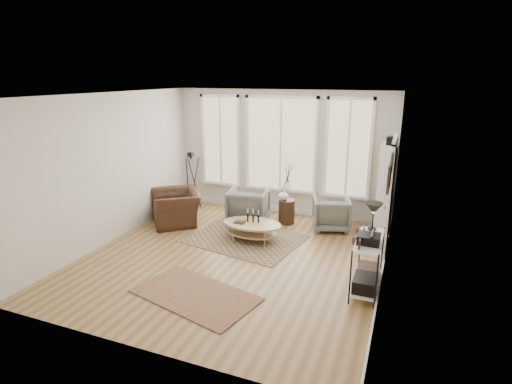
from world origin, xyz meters
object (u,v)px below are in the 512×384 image
at_px(armchair_right, 331,213).
at_px(side_table, 287,192).
at_px(armchair_left, 248,206).
at_px(low_shelf, 368,259).
at_px(accent_chair, 176,207).
at_px(coffee_table, 252,227).
at_px(bookcase, 386,189).

distance_m(armchair_right, side_table, 1.07).
bearing_deg(armchair_left, side_table, -168.85).
distance_m(low_shelf, armchair_left, 3.46).
bearing_deg(side_table, accent_chair, -159.34).
distance_m(low_shelf, coffee_table, 2.61).
xyz_separation_m(armchair_left, accent_chair, (-1.51, -0.58, -0.03)).
xyz_separation_m(coffee_table, armchair_right, (1.35, 1.21, 0.06)).
distance_m(armchair_left, armchair_right, 1.82).
distance_m(bookcase, armchair_right, 1.23).
bearing_deg(bookcase, side_table, -174.53).
bearing_deg(bookcase, armchair_right, -169.65).
bearing_deg(low_shelf, accent_chair, 161.40).
bearing_deg(accent_chair, coffee_table, 40.49).
xyz_separation_m(low_shelf, armchair_left, (-2.80, 2.03, -0.11)).
xyz_separation_m(armchair_right, accent_chair, (-3.31, -0.88, 0.01)).
bearing_deg(accent_chair, armchair_left, 71.23).
height_order(bookcase, low_shelf, bookcase).
relative_size(bookcase, armchair_left, 2.35).
bearing_deg(armchair_left, low_shelf, 135.11).
bearing_deg(side_table, armchair_left, -159.90).
xyz_separation_m(bookcase, accent_chair, (-4.37, -1.07, -0.59)).
relative_size(low_shelf, armchair_right, 1.67).
relative_size(low_shelf, armchair_left, 1.49).
relative_size(bookcase, accent_chair, 1.84).
relative_size(armchair_left, side_table, 0.57).
relative_size(armchair_right, accent_chair, 0.70).
bearing_deg(armchair_left, bookcase, -179.21).
distance_m(bookcase, accent_chair, 4.54).
relative_size(coffee_table, accent_chair, 1.07).
xyz_separation_m(armchair_left, armchair_right, (1.80, 0.30, -0.04)).
relative_size(low_shelf, coffee_table, 1.09).
bearing_deg(accent_chair, bookcase, 64.02).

